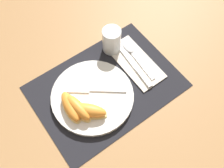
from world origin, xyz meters
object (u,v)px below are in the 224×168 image
object	(u,v)px
spoon	(132,51)
citrus_wedge_0	(71,107)
juice_glass	(112,41)
plate	(92,96)
knife	(134,65)
fork	(92,89)
citrus_wedge_1	(78,108)
citrus_wedge_2	(88,111)

from	to	relation	value
spoon	citrus_wedge_0	size ratio (longest dim) A/B	1.61
juice_glass	spoon	distance (m)	0.08
plate	knife	xyz separation A→B (m)	(0.18, 0.01, -0.00)
plate	fork	size ratio (longest dim) A/B	1.63
plate	juice_glass	distance (m)	0.21
citrus_wedge_1	juice_glass	bearing A→B (deg)	31.12
spoon	citrus_wedge_1	world-z (taller)	citrus_wedge_1
fork	citrus_wedge_1	distance (m)	0.08
knife	citrus_wedge_2	size ratio (longest dim) A/B	1.78
fork	plate	bearing A→B (deg)	-122.62
spoon	juice_glass	bearing A→B (deg)	129.25
spoon	citrus_wedge_1	xyz separation A→B (m)	(-0.28, -0.08, 0.03)
citrus_wedge_0	spoon	bearing A→B (deg)	12.51
spoon	citrus_wedge_1	size ratio (longest dim) A/B	1.63
knife	fork	xyz separation A→B (m)	(-0.17, 0.00, 0.01)
spoon	citrus_wedge_2	bearing A→B (deg)	-157.23
juice_glass	knife	size ratio (longest dim) A/B	0.46
fork	knife	bearing A→B (deg)	-0.71
juice_glass	fork	size ratio (longest dim) A/B	0.58
juice_glass	citrus_wedge_2	bearing A→B (deg)	-141.69
plate	fork	xyz separation A→B (m)	(0.01, 0.02, 0.01)
spoon	knife	bearing A→B (deg)	-119.05
knife	plate	bearing A→B (deg)	-175.64
citrus_wedge_1	citrus_wedge_2	size ratio (longest dim) A/B	1.00
knife	fork	size ratio (longest dim) A/B	1.26
citrus_wedge_2	fork	bearing A→B (deg)	47.89
juice_glass	citrus_wedge_2	size ratio (longest dim) A/B	0.82
plate	citrus_wedge_0	world-z (taller)	citrus_wedge_0
knife	spoon	xyz separation A→B (m)	(0.03, 0.05, 0.00)
plate	knife	bearing A→B (deg)	4.36
knife	spoon	size ratio (longest dim) A/B	1.09
juice_glass	spoon	size ratio (longest dim) A/B	0.50
fork	citrus_wedge_2	distance (m)	0.08
fork	spoon	bearing A→B (deg)	13.34
citrus_wedge_2	citrus_wedge_0	bearing A→B (deg)	130.01
citrus_wedge_0	citrus_wedge_1	world-z (taller)	citrus_wedge_1
citrus_wedge_0	citrus_wedge_1	size ratio (longest dim) A/B	1.01
juice_glass	citrus_wedge_2	world-z (taller)	juice_glass
spoon	fork	distance (m)	0.21
fork	citrus_wedge_1	bearing A→B (deg)	-156.06
plate	citrus_wedge_1	world-z (taller)	citrus_wedge_1
citrus_wedge_0	citrus_wedge_1	distance (m)	0.02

